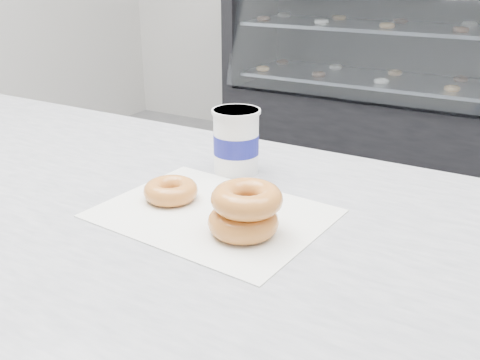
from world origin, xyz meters
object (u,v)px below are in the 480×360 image
Objects in this scene: coffee_cup at (236,140)px; donut_single at (171,190)px; display_case at (420,98)px; donut_stack at (245,210)px.

donut_single is at bearing -86.75° from coffee_cup.
display_case reaches higher than donut_stack.
donut_stack is (0.16, -0.04, 0.02)m from donut_single.
display_case reaches higher than coffee_cup.
display_case is 2.80m from donut_stack.
donut_stack is at bearing -14.14° from donut_single.
donut_stack is 1.22× the size of coffee_cup.
display_case is at bearing 96.66° from donut_stack.
display_case reaches higher than donut_single.
display_case is at bearing 106.28° from coffee_cup.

